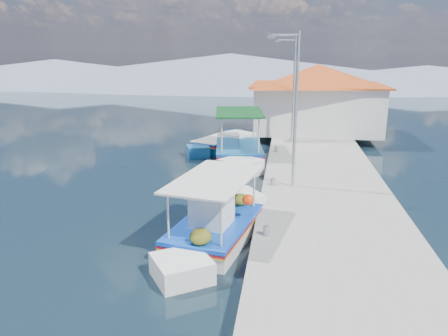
# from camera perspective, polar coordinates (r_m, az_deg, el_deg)

# --- Properties ---
(ground) EXTENTS (160.00, 160.00, 0.00)m
(ground) POSITION_cam_1_polar(r_m,az_deg,el_deg) (16.74, -7.13, -5.35)
(ground) COLOR black
(ground) RESTS_ON ground
(quay) EXTENTS (5.00, 44.00, 0.50)m
(quay) POSITION_cam_1_polar(r_m,az_deg,el_deg) (21.89, 12.21, 0.04)
(quay) COLOR gray
(quay) RESTS_ON ground
(bollards) EXTENTS (0.20, 17.20, 0.30)m
(bollards) POSITION_cam_1_polar(r_m,az_deg,el_deg) (21.00, 6.68, 0.78)
(bollards) COLOR #A5A8AD
(bollards) RESTS_ON quay
(main_caique) EXTENTS (2.93, 6.92, 2.32)m
(main_caique) POSITION_cam_1_polar(r_m,az_deg,el_deg) (13.89, -1.16, -7.68)
(main_caique) COLOR silver
(main_caique) RESTS_ON ground
(caique_green_canopy) EXTENTS (3.12, 7.86, 2.97)m
(caique_green_canopy) POSITION_cam_1_polar(r_m,az_deg,el_deg) (23.77, 1.98, 2.06)
(caique_green_canopy) COLOR silver
(caique_green_canopy) RESTS_ON ground
(caique_blue_hull) EXTENTS (3.22, 5.41, 1.05)m
(caique_blue_hull) POSITION_cam_1_polar(r_m,az_deg,el_deg) (26.36, -0.89, 3.02)
(caique_blue_hull) COLOR #17578E
(caique_blue_hull) RESTS_ON ground
(harbor_building) EXTENTS (10.49, 10.49, 4.40)m
(harbor_building) POSITION_cam_1_polar(r_m,az_deg,el_deg) (30.31, 11.98, 9.07)
(harbor_building) COLOR white
(harbor_building) RESTS_ON quay
(lamp_post_near) EXTENTS (1.21, 0.14, 6.00)m
(lamp_post_near) POSITION_cam_1_polar(r_m,az_deg,el_deg) (17.21, 9.05, 8.37)
(lamp_post_near) COLOR #A5A8AD
(lamp_post_near) RESTS_ON quay
(lamp_post_far) EXTENTS (1.21, 0.14, 6.00)m
(lamp_post_far) POSITION_cam_1_polar(r_m,az_deg,el_deg) (26.17, 8.87, 10.66)
(lamp_post_far) COLOR #A5A8AD
(lamp_post_far) RESTS_ON quay
(mountain_ridge) EXTENTS (171.40, 96.00, 5.50)m
(mountain_ridge) POSITION_cam_1_polar(r_m,az_deg,el_deg) (71.23, 10.27, 11.91)
(mountain_ridge) COLOR slate
(mountain_ridge) RESTS_ON ground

